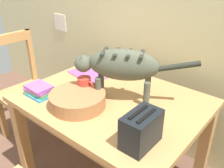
# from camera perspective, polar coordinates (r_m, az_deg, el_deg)

# --- Properties ---
(dining_table) EXTENTS (1.11, 0.86, 0.72)m
(dining_table) POSITION_cam_1_polar(r_m,az_deg,el_deg) (1.62, -0.00, -6.07)
(dining_table) COLOR tan
(dining_table) RESTS_ON ground_plane
(cat) EXTENTS (0.65, 0.38, 0.33)m
(cat) POSITION_cam_1_polar(r_m,az_deg,el_deg) (1.45, 1.97, 4.11)
(cat) COLOR #4A4E40
(cat) RESTS_ON dining_table
(saucer_bowl) EXTENTS (0.21, 0.21, 0.04)m
(saucer_bowl) POSITION_cam_1_polar(r_m,az_deg,el_deg) (1.60, -6.21, -2.12)
(saucer_bowl) COLOR #BBB9B3
(saucer_bowl) RESTS_ON dining_table
(coffee_mug) EXTENTS (0.13, 0.08, 0.09)m
(coffee_mug) POSITION_cam_1_polar(r_m,az_deg,el_deg) (1.56, -6.23, -0.08)
(coffee_mug) COLOR red
(coffee_mug) RESTS_ON saucer_bowl
(magazine) EXTENTS (0.33, 0.28, 0.01)m
(magazine) POSITION_cam_1_polar(r_m,az_deg,el_deg) (1.90, -4.96, 2.42)
(magazine) COLOR #974A92
(magazine) RESTS_ON dining_table
(book_stack) EXTENTS (0.17, 0.14, 0.07)m
(book_stack) POSITION_cam_1_polar(r_m,az_deg,el_deg) (1.65, -16.21, -1.44)
(book_stack) COLOR #3692C0
(book_stack) RESTS_ON dining_table
(wicker_basket) EXTENTS (0.33, 0.33, 0.08)m
(wicker_basket) POSITION_cam_1_polar(r_m,az_deg,el_deg) (1.49, -7.85, -3.49)
(wicker_basket) COLOR #9E673E
(wicker_basket) RESTS_ON dining_table
(toaster) EXTENTS (0.12, 0.20, 0.18)m
(toaster) POSITION_cam_1_polar(r_m,az_deg,el_deg) (1.18, 6.69, -10.30)
(toaster) COLOR black
(toaster) RESTS_ON dining_table
(wooden_chair_near) EXTENTS (0.45, 0.45, 0.95)m
(wooden_chair_near) POSITION_cam_1_polar(r_m,az_deg,el_deg) (2.30, -19.33, -1.58)
(wooden_chair_near) COLOR #B7854C
(wooden_chair_near) RESTS_ON ground_plane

